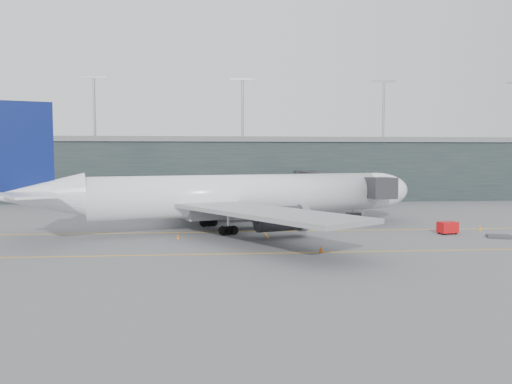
{
  "coord_description": "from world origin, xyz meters",
  "views": [
    {
      "loc": [
        -2.07,
        -73.4,
        10.46
      ],
      "look_at": [
        3.86,
        -4.0,
        5.59
      ],
      "focal_mm": 35.0,
      "sensor_mm": 36.0,
      "label": 1
    }
  ],
  "objects": [
    {
      "name": "ground",
      "position": [
        0.0,
        0.0,
        0.0
      ],
      "size": [
        320.0,
        320.0,
        0.0
      ],
      "primitive_type": "plane",
      "color": "#59595E",
      "rests_on": "ground"
    },
    {
      "name": "taxiline_a",
      "position": [
        0.0,
        -4.0,
        0.01
      ],
      "size": [
        160.0,
        0.25,
        0.02
      ],
      "primitive_type": "cube",
      "color": "orange",
      "rests_on": "ground"
    },
    {
      "name": "taxiline_b",
      "position": [
        0.0,
        -20.0,
        0.01
      ],
      "size": [
        160.0,
        0.25,
        0.02
      ],
      "primitive_type": "cube",
      "color": "orange",
      "rests_on": "ground"
    },
    {
      "name": "taxiline_lead_main",
      "position": [
        5.0,
        20.0,
        0.01
      ],
      "size": [
        0.25,
        60.0,
        0.02
      ],
      "primitive_type": "cube",
      "color": "orange",
      "rests_on": "ground"
    },
    {
      "name": "terminal",
      "position": [
        -0.0,
        58.0,
        7.62
      ],
      "size": [
        240.0,
        36.0,
        29.0
      ],
      "color": "#1E2829",
      "rests_on": "ground"
    },
    {
      "name": "main_aircraft",
      "position": [
        1.69,
        -1.44,
        4.85
      ],
      "size": [
        60.26,
        55.48,
        17.28
      ],
      "rotation": [
        0.0,
        0.0,
        0.31
      ],
      "color": "white",
      "rests_on": "ground"
    },
    {
      "name": "jet_bridge",
      "position": [
        21.24,
        26.6,
        5.6
      ],
      "size": [
        9.69,
        49.06,
        7.47
      ],
      "rotation": [
        0.0,
        0.0,
        0.12
      ],
      "color": "#2A292E",
      "rests_on": "ground"
    },
    {
      "name": "gse_cart",
      "position": [
        29.64,
        -8.6,
        0.94
      ],
      "size": [
        2.75,
        2.07,
        1.69
      ],
      "rotation": [
        0.0,
        0.0,
        0.22
      ],
      "color": "red",
      "rests_on": "ground"
    },
    {
      "name": "baggage_dolly",
      "position": [
        35.0,
        -12.03,
        0.18
      ],
      "size": [
        3.59,
        3.26,
        0.29
      ],
      "primitive_type": "cube",
      "rotation": [
        0.0,
        0.0,
        -0.37
      ],
      "color": "#343439",
      "rests_on": "ground"
    },
    {
      "name": "uld_a",
      "position": [
        -4.32,
        9.31,
        0.87
      ],
      "size": [
        2.24,
        2.04,
        1.65
      ],
      "rotation": [
        0.0,
        0.0,
        0.39
      ],
      "color": "#343338",
      "rests_on": "ground"
    },
    {
      "name": "uld_b",
      "position": [
        -3.06,
        10.79,
        0.85
      ],
      "size": [
        1.98,
        1.68,
        1.63
      ],
      "rotation": [
        0.0,
        0.0,
        -0.15
      ],
      "color": "#343338",
      "rests_on": "ground"
    },
    {
      "name": "uld_c",
      "position": [
        -0.5,
        10.98,
        0.9
      ],
      "size": [
        2.05,
        1.72,
        1.71
      ],
      "rotation": [
        0.0,
        0.0,
        -0.12
      ],
      "color": "#343338",
      "rests_on": "ground"
    },
    {
      "name": "cone_nose",
      "position": [
        35.87,
        -5.69,
        0.39
      ],
      "size": [
        0.49,
        0.49,
        0.79
      ],
      "primitive_type": "cone",
      "color": "orange",
      "rests_on": "ground"
    },
    {
      "name": "cone_wing_stbd",
      "position": [
        9.66,
        -19.96,
        0.35
      ],
      "size": [
        0.44,
        0.44,
        0.71
      ],
      "primitive_type": "cone",
      "color": "#D8520C",
      "rests_on": "ground"
    },
    {
      "name": "cone_wing_port",
      "position": [
        10.75,
        9.22,
        0.31
      ],
      "size": [
        0.39,
        0.39,
        0.62
      ],
      "primitive_type": "cone",
      "color": "orange",
      "rests_on": "ground"
    },
    {
      "name": "cone_tail",
      "position": [
        -6.63,
        -9.45,
        0.32
      ],
      "size": [
        0.41,
        0.41,
        0.65
      ],
      "primitive_type": "cone",
      "color": "#F75E0D",
      "rests_on": "ground"
    }
  ]
}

